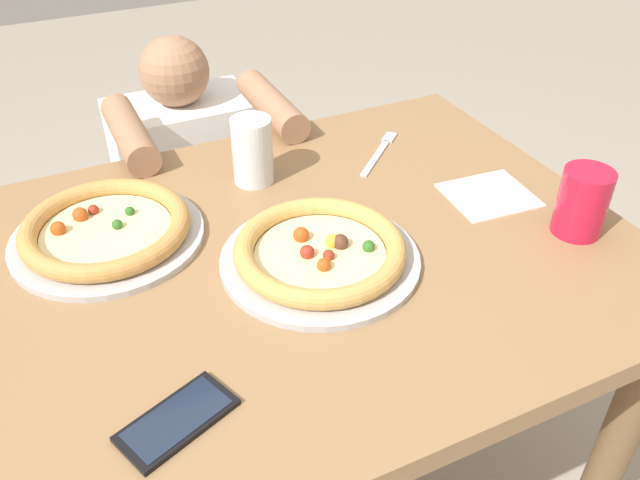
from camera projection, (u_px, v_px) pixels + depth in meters
name	position (u px, v px, depth m)	size (l,w,h in m)	color
dining_table	(302.00, 299.00, 1.20)	(1.15, 0.89, 0.75)	#936D47
pizza_near	(320.00, 253.00, 1.08)	(0.34, 0.34, 0.05)	#B7B7BC
pizza_far	(106.00, 230.00, 1.14)	(0.33, 0.33, 0.05)	#B7B7BC
drink_cup_colored	(582.00, 202.00, 1.13)	(0.09, 0.09, 0.12)	red
water_cup_clear	(252.00, 150.00, 1.27)	(0.08, 0.08, 0.13)	silver
paper_napkin	(488.00, 194.00, 1.27)	(0.16, 0.14, 0.00)	white
fork	(380.00, 151.00, 1.40)	(0.16, 0.15, 0.00)	silver
cell_phone	(177.00, 420.00, 0.83)	(0.17, 0.12, 0.01)	black
diner_seated	(194.00, 209.00, 1.84)	(0.40, 0.52, 0.90)	#333847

